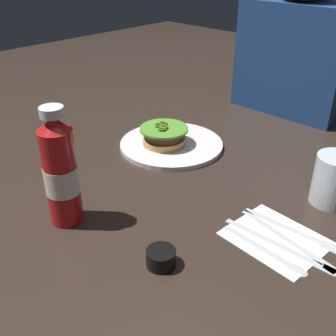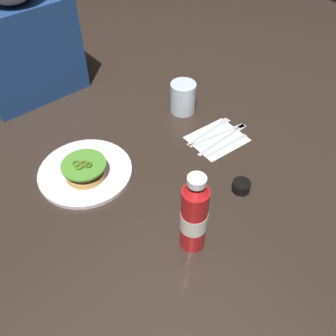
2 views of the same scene
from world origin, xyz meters
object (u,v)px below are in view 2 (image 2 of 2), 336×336
at_px(ketchup_bottle, 194,216).
at_px(napkin, 217,139).
at_px(water_glass, 183,98).
at_px(spoon_utensil, 233,142).
at_px(condiment_cup, 241,186).
at_px(burger_sandwich, 85,170).
at_px(butter_knife, 226,137).
at_px(diner_person, 23,35).
at_px(steak_knife, 221,133).
at_px(fork_utensil, 212,129).
at_px(dinner_plate, 85,172).

distance_m(ketchup_bottle, napkin, 0.42).
bearing_deg(water_glass, spoon_utensil, -88.19).
bearing_deg(condiment_cup, burger_sandwich, 133.86).
xyz_separation_m(butter_knife, diner_person, (-0.34, 0.61, 0.23)).
bearing_deg(butter_knife, water_glass, 92.44).
height_order(condiment_cup, steak_knife, condiment_cup).
relative_size(water_glass, condiment_cup, 2.10).
xyz_separation_m(water_glass, steak_knife, (0.01, -0.18, -0.05)).
distance_m(spoon_utensil, fork_utensil, 0.09).
distance_m(dinner_plate, napkin, 0.43).
height_order(burger_sandwich, butter_knife, burger_sandwich).
xyz_separation_m(ketchup_bottle, water_glass, (0.34, 0.42, -0.05)).
xyz_separation_m(dinner_plate, fork_utensil, (0.43, -0.10, -0.00)).
bearing_deg(diner_person, napkin, -62.11).
xyz_separation_m(steak_knife, fork_utensil, (-0.01, 0.03, 0.00)).
height_order(ketchup_bottle, water_glass, ketchup_bottle).
distance_m(water_glass, condiment_cup, 0.40).
xyz_separation_m(burger_sandwich, butter_knife, (0.44, -0.14, -0.03)).
xyz_separation_m(water_glass, fork_utensil, (0.00, -0.14, -0.05)).
bearing_deg(water_glass, condiment_cup, -107.78).
distance_m(spoon_utensil, diner_person, 0.76).
bearing_deg(dinner_plate, butter_knife, -20.02).
bearing_deg(diner_person, water_glass, -50.99).
relative_size(dinner_plate, water_glass, 2.56).
relative_size(napkin, butter_knife, 0.77).
distance_m(water_glass, steak_knife, 0.18).
relative_size(ketchup_bottle, fork_utensil, 1.21).
bearing_deg(dinner_plate, steak_knife, -17.28).
height_order(napkin, diner_person, diner_person).
bearing_deg(ketchup_bottle, water_glass, 50.60).
bearing_deg(burger_sandwich, dinner_plate, 65.18).
xyz_separation_m(ketchup_bottle, napkin, (0.33, 0.23, -0.11)).
bearing_deg(water_glass, ketchup_bottle, -129.40).
bearing_deg(fork_utensil, butter_knife, -85.87).
bearing_deg(condiment_cup, water_glass, 72.22).
height_order(water_glass, diner_person, diner_person).
distance_m(condiment_cup, diner_person, 0.85).
bearing_deg(butter_knife, diner_person, 119.27).
distance_m(dinner_plate, steak_knife, 0.45).
distance_m(spoon_utensil, steak_knife, 0.05).
bearing_deg(diner_person, fork_utensil, -58.61).
relative_size(butter_knife, diner_person, 0.43).
xyz_separation_m(dinner_plate, condiment_cup, (0.30, -0.34, 0.01)).
relative_size(dinner_plate, condiment_cup, 5.38).
distance_m(steak_knife, diner_person, 0.72).
xyz_separation_m(dinner_plate, water_glass, (0.42, 0.04, 0.05)).
height_order(butter_knife, fork_utensil, same).
relative_size(ketchup_bottle, steak_knife, 1.10).
height_order(burger_sandwich, condiment_cup, burger_sandwich).
bearing_deg(steak_knife, napkin, -161.30).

